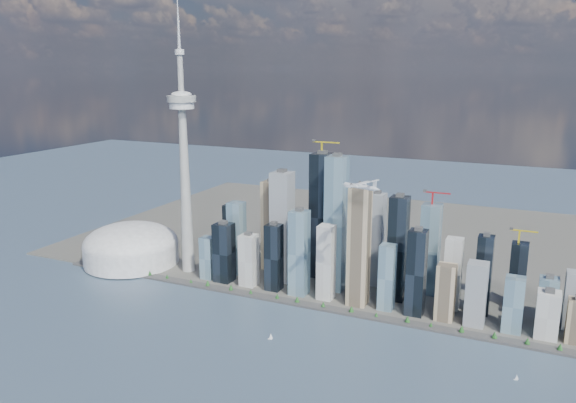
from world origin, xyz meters
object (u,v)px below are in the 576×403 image
at_px(airplane, 361,186).
at_px(sailboat_west, 271,337).
at_px(dome_stadium, 131,246).
at_px(needle_tower, 184,160).
at_px(sailboat_east, 516,378).

height_order(airplane, sailboat_west, airplane).
bearing_deg(sailboat_west, airplane, 22.25).
bearing_deg(sailboat_west, dome_stadium, 137.20).
xyz_separation_m(needle_tower, airplane, (397.22, -104.58, 0.07)).
distance_m(dome_stadium, sailboat_west, 469.44).
height_order(sailboat_west, sailboat_east, sailboat_west).
xyz_separation_m(needle_tower, dome_stadium, (-140.00, -10.00, -196.40)).
xyz_separation_m(dome_stadium, airplane, (537.22, -94.58, 196.47)).
bearing_deg(needle_tower, sailboat_west, -34.81).
xyz_separation_m(dome_stadium, sailboat_east, (783.92, -158.06, -36.64)).
relative_size(dome_stadium, sailboat_east, 22.95).
relative_size(dome_stadium, airplane, 3.01).
relative_size(airplane, sailboat_west, 6.08).
distance_m(airplane, sailboat_east, 345.31).
distance_m(sailboat_west, sailboat_east, 357.62).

